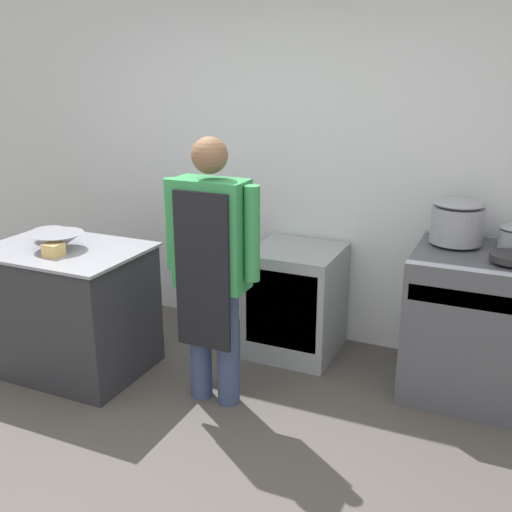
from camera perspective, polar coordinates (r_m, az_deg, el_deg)
name	(u,v)px	position (r m, az deg, el deg)	size (l,w,h in m)	color
ground_plane	(151,491)	(3.26, -9.98, -21.19)	(14.00, 14.00, 0.00)	#4C4742
wall_back	(302,162)	(4.48, 4.36, 8.92)	(8.00, 0.05, 2.70)	silver
prep_counter	(70,309)	(4.31, -17.32, -4.84)	(1.06, 0.77, 0.88)	#2D2D33
stove	(475,325)	(4.04, 20.09, -6.18)	(0.80, 0.74, 0.96)	#4C4F56
fridge_unit	(296,301)	(4.38, 3.81, -4.27)	(0.61, 0.61, 0.79)	#93999E
person_cook	(211,260)	(3.55, -4.27, -0.35)	(0.61, 0.24, 1.66)	#38476B
mixing_bowl	(58,241)	(4.15, -18.35, 1.36)	(0.34, 0.34, 0.11)	gray
small_bowl	(49,235)	(4.39, -19.11, 1.94)	(0.22, 0.22, 0.07)	gray
plastic_tub	(54,250)	(4.01, -18.72, 0.57)	(0.11, 0.11, 0.08)	#D8B266
stock_pot	(457,221)	(3.98, 18.63, 3.21)	(0.32, 0.32, 0.28)	gray
saute_pan	(512,257)	(3.75, 23.18, -0.12)	(0.25, 0.25, 0.04)	#262628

